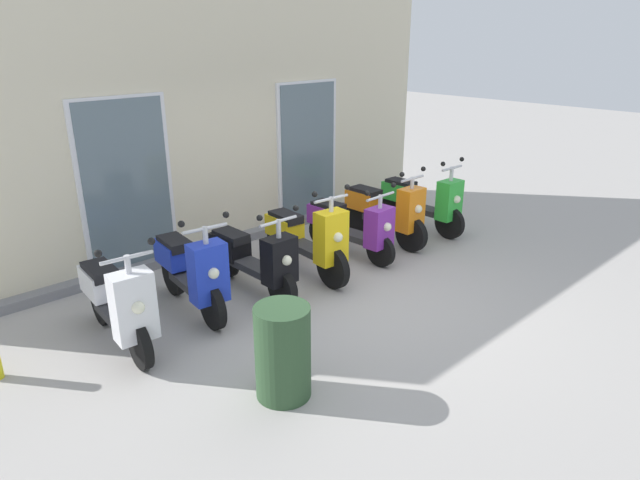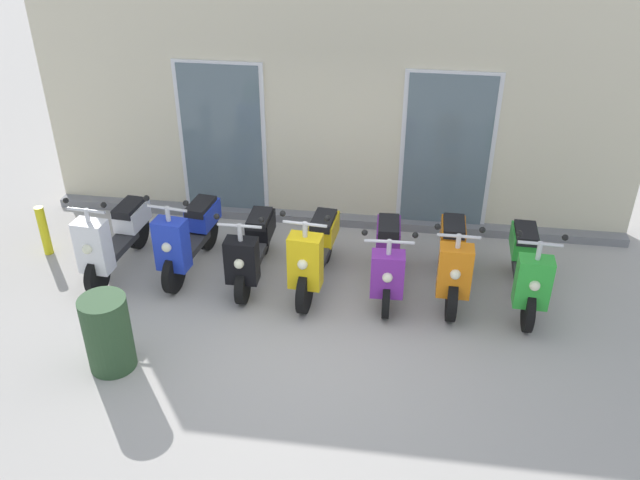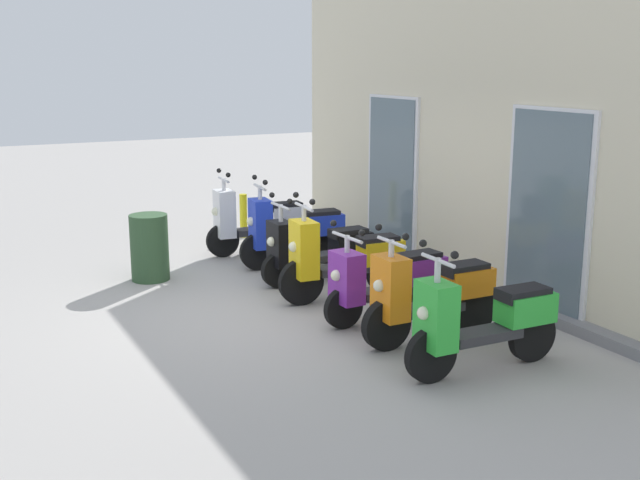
{
  "view_description": "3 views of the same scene",
  "coord_description": "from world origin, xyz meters",
  "px_view_note": "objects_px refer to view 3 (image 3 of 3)",
  "views": [
    {
      "loc": [
        -4.51,
        -4.08,
        3.03
      ],
      "look_at": [
        0.02,
        0.71,
        0.55
      ],
      "focal_mm": 31.23,
      "sensor_mm": 36.0,
      "label": 1
    },
    {
      "loc": [
        1.08,
        -5.96,
        4.85
      ],
      "look_at": [
        0.11,
        0.73,
        0.8
      ],
      "focal_mm": 37.85,
      "sensor_mm": 36.0,
      "label": 2
    },
    {
      "loc": [
        7.84,
        -3.42,
        2.79
      ],
      "look_at": [
        0.35,
        0.47,
        0.84
      ],
      "focal_mm": 44.05,
      "sensor_mm": 36.0,
      "label": 3
    }
  ],
  "objects_px": {
    "scooter_white": "(256,220)",
    "scooter_black": "(318,249)",
    "scooter_orange": "(429,295)",
    "scooter_green": "(482,320)",
    "scooter_blue": "(292,230)",
    "scooter_purple": "(386,279)",
    "curb_bollard": "(244,216)",
    "trash_bin": "(150,247)",
    "scooter_yellow": "(342,259)"
  },
  "relations": [
    {
      "from": "scooter_purple",
      "to": "curb_bollard",
      "type": "bearing_deg",
      "value": 177.74
    },
    {
      "from": "scooter_black",
      "to": "scooter_green",
      "type": "relative_size",
      "value": 0.96
    },
    {
      "from": "scooter_orange",
      "to": "trash_bin",
      "type": "distance_m",
      "value": 4.02
    },
    {
      "from": "scooter_black",
      "to": "curb_bollard",
      "type": "xyz_separation_m",
      "value": [
        -2.88,
        0.15,
        -0.09
      ]
    },
    {
      "from": "scooter_orange",
      "to": "scooter_yellow",
      "type": "bearing_deg",
      "value": -177.52
    },
    {
      "from": "scooter_blue",
      "to": "scooter_black",
      "type": "relative_size",
      "value": 0.99
    },
    {
      "from": "scooter_white",
      "to": "scooter_purple",
      "type": "relative_size",
      "value": 1.01
    },
    {
      "from": "scooter_blue",
      "to": "scooter_black",
      "type": "distance_m",
      "value": 0.84
    },
    {
      "from": "scooter_white",
      "to": "scooter_green",
      "type": "height_order",
      "value": "scooter_white"
    },
    {
      "from": "trash_bin",
      "to": "curb_bollard",
      "type": "bearing_deg",
      "value": 131.43
    },
    {
      "from": "scooter_orange",
      "to": "curb_bollard",
      "type": "bearing_deg",
      "value": 178.25
    },
    {
      "from": "scooter_blue",
      "to": "scooter_purple",
      "type": "distance_m",
      "value": 2.53
    },
    {
      "from": "scooter_blue",
      "to": "scooter_green",
      "type": "height_order",
      "value": "scooter_blue"
    },
    {
      "from": "scooter_green",
      "to": "curb_bollard",
      "type": "height_order",
      "value": "scooter_green"
    },
    {
      "from": "scooter_blue",
      "to": "scooter_black",
      "type": "bearing_deg",
      "value": -2.41
    },
    {
      "from": "scooter_black",
      "to": "curb_bollard",
      "type": "relative_size",
      "value": 2.25
    },
    {
      "from": "scooter_orange",
      "to": "curb_bollard",
      "type": "height_order",
      "value": "scooter_orange"
    },
    {
      "from": "scooter_yellow",
      "to": "scooter_green",
      "type": "height_order",
      "value": "scooter_yellow"
    },
    {
      "from": "scooter_blue",
      "to": "curb_bollard",
      "type": "distance_m",
      "value": 2.06
    },
    {
      "from": "scooter_white",
      "to": "scooter_black",
      "type": "relative_size",
      "value": 1.0
    },
    {
      "from": "scooter_black",
      "to": "trash_bin",
      "type": "distance_m",
      "value": 2.17
    },
    {
      "from": "scooter_purple",
      "to": "scooter_green",
      "type": "distance_m",
      "value": 1.64
    },
    {
      "from": "trash_bin",
      "to": "scooter_white",
      "type": "bearing_deg",
      "value": 110.8
    },
    {
      "from": "scooter_blue",
      "to": "trash_bin",
      "type": "height_order",
      "value": "scooter_blue"
    },
    {
      "from": "scooter_orange",
      "to": "trash_bin",
      "type": "xyz_separation_m",
      "value": [
        -3.56,
        -1.86,
        -0.06
      ]
    },
    {
      "from": "scooter_white",
      "to": "scooter_blue",
      "type": "bearing_deg",
      "value": 8.79
    },
    {
      "from": "scooter_orange",
      "to": "trash_bin",
      "type": "bearing_deg",
      "value": -152.45
    },
    {
      "from": "scooter_yellow",
      "to": "curb_bollard",
      "type": "xyz_separation_m",
      "value": [
        -3.69,
        0.24,
        -0.15
      ]
    },
    {
      "from": "scooter_black",
      "to": "trash_bin",
      "type": "xyz_separation_m",
      "value": [
        -1.09,
        -1.88,
        -0.01
      ]
    },
    {
      "from": "scooter_blue",
      "to": "curb_bollard",
      "type": "bearing_deg",
      "value": 176.92
    },
    {
      "from": "scooter_orange",
      "to": "curb_bollard",
      "type": "xyz_separation_m",
      "value": [
        -5.35,
        0.16,
        -0.14
      ]
    },
    {
      "from": "scooter_orange",
      "to": "scooter_green",
      "type": "distance_m",
      "value": 0.87
    },
    {
      "from": "scooter_white",
      "to": "scooter_blue",
      "type": "relative_size",
      "value": 1.01
    },
    {
      "from": "scooter_yellow",
      "to": "scooter_purple",
      "type": "bearing_deg",
      "value": 3.57
    },
    {
      "from": "scooter_black",
      "to": "scooter_orange",
      "type": "xyz_separation_m",
      "value": [
        2.47,
        -0.02,
        0.05
      ]
    },
    {
      "from": "scooter_black",
      "to": "scooter_white",
      "type": "bearing_deg",
      "value": -176.45
    },
    {
      "from": "curb_bollard",
      "to": "scooter_black",
      "type": "bearing_deg",
      "value": -2.89
    },
    {
      "from": "scooter_orange",
      "to": "scooter_blue",
      "type": "bearing_deg",
      "value": 179.07
    },
    {
      "from": "scooter_yellow",
      "to": "curb_bollard",
      "type": "bearing_deg",
      "value": 176.34
    },
    {
      "from": "trash_bin",
      "to": "scooter_orange",
      "type": "bearing_deg",
      "value": 27.55
    },
    {
      "from": "scooter_white",
      "to": "curb_bollard",
      "type": "relative_size",
      "value": 2.26
    },
    {
      "from": "scooter_white",
      "to": "scooter_green",
      "type": "bearing_deg",
      "value": 0.64
    },
    {
      "from": "scooter_blue",
      "to": "trash_bin",
      "type": "distance_m",
      "value": 1.93
    },
    {
      "from": "scooter_purple",
      "to": "scooter_black",
      "type": "bearing_deg",
      "value": 178.8
    },
    {
      "from": "scooter_white",
      "to": "scooter_green",
      "type": "relative_size",
      "value": 0.96
    },
    {
      "from": "scooter_orange",
      "to": "scooter_green",
      "type": "height_order",
      "value": "scooter_green"
    },
    {
      "from": "scooter_white",
      "to": "scooter_blue",
      "type": "distance_m",
      "value": 0.94
    },
    {
      "from": "scooter_white",
      "to": "scooter_orange",
      "type": "relative_size",
      "value": 1.01
    },
    {
      "from": "scooter_blue",
      "to": "scooter_yellow",
      "type": "distance_m",
      "value": 1.65
    },
    {
      "from": "scooter_white",
      "to": "scooter_yellow",
      "type": "xyz_separation_m",
      "value": [
        2.57,
        0.02,
        -0.0
      ]
    }
  ]
}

